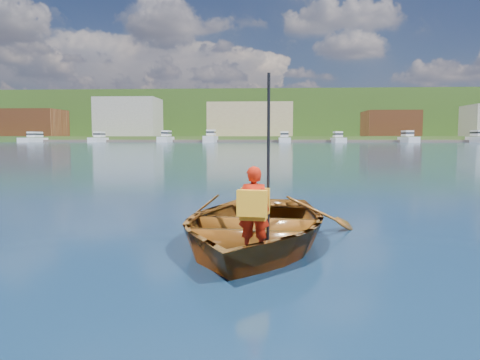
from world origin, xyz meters
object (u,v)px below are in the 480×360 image
object	(u,v)px
rowboat	(253,225)
child_paddler	(254,208)
dock	(264,141)
marina_yachts	(257,138)

from	to	relation	value
rowboat	child_paddler	size ratio (longest dim) A/B	2.07
child_paddler	dock	world-z (taller)	child_paddler
child_paddler	marina_yachts	distance (m)	144.32
rowboat	child_paddler	bearing A→B (deg)	-87.38
child_paddler	dock	xyz separation A→B (m)	(-1.26, 148.93, -0.23)
rowboat	dock	world-z (taller)	dock
rowboat	dock	size ratio (longest dim) A/B	0.03
child_paddler	marina_yachts	bearing A→B (deg)	91.32
marina_yachts	child_paddler	bearing A→B (deg)	-88.68
marina_yachts	rowboat	bearing A→B (deg)	-88.68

